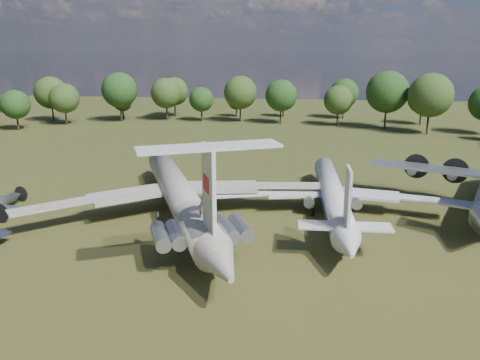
# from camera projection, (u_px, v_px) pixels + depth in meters

# --- Properties ---
(ground) EXTENTS (300.00, 300.00, 0.00)m
(ground) POSITION_uv_depth(u_px,v_px,m) (172.00, 214.00, 62.51)
(ground) COLOR #1C3913
(ground) RESTS_ON ground
(il62_airliner) EXTENTS (58.56, 64.65, 5.16)m
(il62_airliner) POSITION_uv_depth(u_px,v_px,m) (179.00, 199.00, 60.31)
(il62_airliner) COLOR silver
(il62_airliner) RESTS_ON ground
(tu104_jet) EXTENTS (33.11, 43.30, 4.22)m
(tu104_jet) POSITION_uv_depth(u_px,v_px,m) (332.00, 199.00, 62.03)
(tu104_jet) COLOR silver
(tu104_jet) RESTS_ON ground
(person_on_il62) EXTENTS (0.77, 0.59, 1.87)m
(person_on_il62) POSITION_uv_depth(u_px,v_px,m) (202.00, 209.00, 46.02)
(person_on_il62) COLOR #906549
(person_on_il62) RESTS_ON il62_airliner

